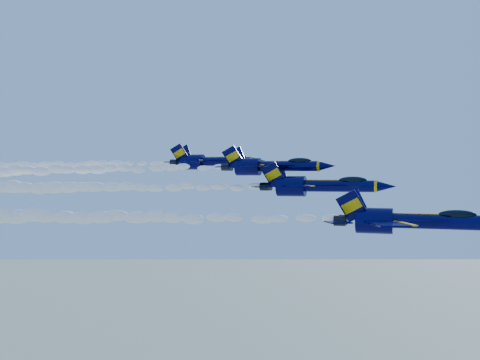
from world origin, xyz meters
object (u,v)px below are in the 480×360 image
(jet_fourth, at_px, (212,161))
(jet_second, at_px, (317,186))
(jet_lead, at_px, (409,221))
(jet_third, at_px, (270,166))

(jet_fourth, bearing_deg, jet_second, -30.84)
(jet_second, height_order, jet_fourth, jet_fourth)
(jet_lead, bearing_deg, jet_third, 142.06)
(jet_lead, relative_size, jet_third, 1.09)
(jet_third, distance_m, jet_fourth, 17.53)
(jet_second, bearing_deg, jet_third, 165.11)
(jet_lead, xyz_separation_m, jet_fourth, (-34.09, 26.54, 7.57))
(jet_second, relative_size, jet_third, 1.10)
(jet_lead, height_order, jet_fourth, jet_fourth)
(jet_third, bearing_deg, jet_fourth, 142.14)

